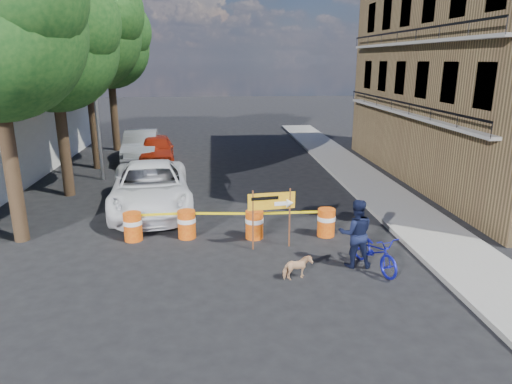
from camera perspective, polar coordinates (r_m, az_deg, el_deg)
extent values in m
plane|color=black|center=(13.18, -1.75, -8.28)|extent=(120.00, 120.00, 0.00)
cube|color=gray|center=(19.99, 15.14, 0.00)|extent=(2.40, 40.00, 0.15)
cube|color=olive|center=(23.68, 28.31, 15.67)|extent=(8.00, 16.00, 12.00)
cylinder|color=#332316|center=(15.52, -28.33, 3.33)|extent=(0.44, 0.44, 5.04)
cylinder|color=#332316|center=(20.16, -22.95, 6.14)|extent=(0.44, 0.44, 4.76)
sphere|color=#124116|center=(19.93, -24.11, 16.27)|extent=(5.00, 5.00, 5.00)
sphere|color=#124116|center=(19.24, -22.29, 19.06)|extent=(3.75, 3.75, 3.75)
sphere|color=#124116|center=(20.76, -25.36, 14.18)|extent=(3.50, 3.50, 3.50)
cylinder|color=#332316|center=(24.89, -19.66, 8.81)|extent=(0.44, 0.44, 5.32)
sphere|color=#124116|center=(24.76, -20.58, 17.98)|extent=(5.40, 5.40, 5.40)
sphere|color=#124116|center=(24.09, -18.84, 20.49)|extent=(4.05, 4.05, 4.05)
sphere|color=#124116|center=(25.60, -21.83, 16.06)|extent=(3.78, 3.78, 3.78)
cylinder|color=#332316|center=(29.76, -17.33, 9.70)|extent=(0.44, 0.44, 4.93)
sphere|color=#124116|center=(29.61, -17.96, 16.81)|extent=(4.80, 4.80, 4.80)
sphere|color=#124116|center=(29.02, -16.61, 18.69)|extent=(3.60, 3.60, 3.60)
sphere|color=#124116|center=(30.35, -18.97, 15.36)|extent=(3.36, 3.36, 3.36)
cylinder|color=gray|center=(22.16, -19.50, 11.52)|extent=(0.16, 0.16, 8.00)
cylinder|color=gray|center=(22.14, -19.17, 21.70)|extent=(1.00, 0.12, 0.12)
cube|color=silver|center=(22.03, -17.80, 21.72)|extent=(0.35, 0.18, 0.12)
cylinder|color=red|center=(14.78, -15.14, -4.20)|extent=(0.56, 0.56, 0.90)
cylinder|color=white|center=(14.73, -15.18, -3.65)|extent=(0.58, 0.58, 0.14)
cylinder|color=red|center=(14.63, -8.66, -4.02)|extent=(0.56, 0.56, 0.90)
cylinder|color=white|center=(14.58, -8.68, -3.46)|extent=(0.58, 0.58, 0.14)
cylinder|color=red|center=(14.44, -0.21, -4.10)|extent=(0.56, 0.56, 0.90)
cylinder|color=white|center=(14.39, -0.21, -3.54)|extent=(0.58, 0.58, 0.14)
cylinder|color=red|center=(14.80, 8.76, -3.79)|extent=(0.56, 0.56, 0.90)
cylinder|color=white|center=(14.75, 8.79, -3.24)|extent=(0.58, 0.58, 0.14)
cylinder|color=#592D19|center=(13.43, -0.39, -3.58)|extent=(0.05, 0.05, 1.83)
cylinder|color=#592D19|center=(13.68, 4.22, -3.24)|extent=(0.05, 0.05, 1.83)
cube|color=orange|center=(13.37, 1.96, -1.15)|extent=(1.42, 0.20, 0.51)
cube|color=white|center=(13.44, 3.15, -1.47)|extent=(0.41, 0.06, 0.12)
cone|color=white|center=(13.52, 4.28, -1.39)|extent=(0.25, 0.29, 0.26)
cube|color=black|center=(13.27, 1.13, -0.81)|extent=(0.81, 0.11, 0.10)
imported|color=black|center=(12.64, 12.37, -5.07)|extent=(1.00, 0.82, 1.91)
imported|color=#1618B2|center=(12.59, 14.73, -5.21)|extent=(0.95, 1.18, 1.96)
imported|color=#E1B081|center=(11.92, 5.18, -9.42)|extent=(0.82, 0.55, 0.63)
imported|color=white|center=(17.54, -13.04, 0.58)|extent=(3.58, 6.50, 1.72)
imported|color=#AB250E|center=(25.50, -12.31, 5.23)|extent=(2.26, 4.68, 1.54)
imported|color=#9E9FA5|center=(26.46, -14.17, 5.63)|extent=(2.08, 5.14, 1.66)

